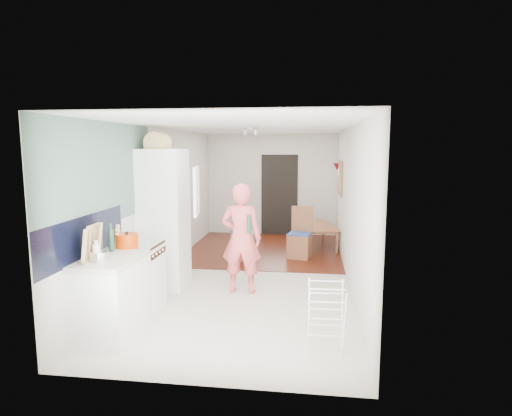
% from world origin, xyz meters
% --- Properties ---
extents(room_shell, '(3.20, 7.00, 2.50)m').
position_xyz_m(room_shell, '(0.00, 0.00, 1.25)').
color(room_shell, silver).
rests_on(room_shell, ground).
extents(floor, '(3.20, 7.00, 0.01)m').
position_xyz_m(floor, '(0.00, 0.00, 0.00)').
color(floor, beige).
rests_on(floor, ground).
extents(wood_floor_overlay, '(3.20, 3.30, 0.01)m').
position_xyz_m(wood_floor_overlay, '(0.00, 1.85, 0.01)').
color(wood_floor_overlay, '#571D0D').
rests_on(wood_floor_overlay, room_shell).
extents(sage_wall_panel, '(0.02, 3.00, 1.30)m').
position_xyz_m(sage_wall_panel, '(-1.59, -2.00, 1.85)').
color(sage_wall_panel, slate).
rests_on(sage_wall_panel, room_shell).
extents(tile_splashback, '(0.02, 1.90, 0.50)m').
position_xyz_m(tile_splashback, '(-1.59, -2.55, 1.15)').
color(tile_splashback, black).
rests_on(tile_splashback, room_shell).
extents(doorway_recess, '(0.90, 0.04, 2.00)m').
position_xyz_m(doorway_recess, '(0.20, 3.48, 1.00)').
color(doorway_recess, black).
rests_on(doorway_recess, room_shell).
extents(base_cabinet, '(0.60, 0.90, 0.86)m').
position_xyz_m(base_cabinet, '(-1.30, -2.55, 0.43)').
color(base_cabinet, white).
rests_on(base_cabinet, room_shell).
extents(worktop, '(0.62, 0.92, 0.06)m').
position_xyz_m(worktop, '(-1.30, -2.55, 0.89)').
color(worktop, beige).
rests_on(worktop, room_shell).
extents(range_cooker, '(0.60, 0.60, 0.88)m').
position_xyz_m(range_cooker, '(-1.30, -1.80, 0.44)').
color(range_cooker, white).
rests_on(range_cooker, room_shell).
extents(cooker_top, '(0.60, 0.60, 0.04)m').
position_xyz_m(cooker_top, '(-1.30, -1.80, 0.90)').
color(cooker_top, silver).
rests_on(cooker_top, room_shell).
extents(fridge_housing, '(0.66, 0.66, 2.15)m').
position_xyz_m(fridge_housing, '(-1.27, -0.78, 1.07)').
color(fridge_housing, white).
rests_on(fridge_housing, room_shell).
extents(fridge_door, '(0.14, 0.56, 0.70)m').
position_xyz_m(fridge_door, '(-0.66, -1.08, 1.55)').
color(fridge_door, white).
rests_on(fridge_door, room_shell).
extents(fridge_interior, '(0.02, 0.52, 0.66)m').
position_xyz_m(fridge_interior, '(-0.96, -0.78, 1.55)').
color(fridge_interior, white).
rests_on(fridge_interior, room_shell).
extents(pinboard, '(0.03, 0.90, 0.70)m').
position_xyz_m(pinboard, '(1.58, 1.90, 1.55)').
color(pinboard, tan).
rests_on(pinboard, room_shell).
extents(pinboard_frame, '(0.00, 0.94, 0.74)m').
position_xyz_m(pinboard_frame, '(1.57, 1.90, 1.55)').
color(pinboard_frame, '#915C35').
rests_on(pinboard_frame, room_shell).
extents(wall_sconce, '(0.18, 0.18, 0.16)m').
position_xyz_m(wall_sconce, '(1.54, 2.55, 1.75)').
color(wall_sconce, maroon).
rests_on(wall_sconce, room_shell).
extents(person, '(0.73, 0.49, 1.96)m').
position_xyz_m(person, '(-0.04, -0.90, 0.98)').
color(person, '#F15B5E').
rests_on(person, floor).
extents(dining_table, '(0.87, 1.27, 0.41)m').
position_xyz_m(dining_table, '(1.12, 2.24, 0.20)').
color(dining_table, '#915C35').
rests_on(dining_table, floor).
extents(dining_chair, '(0.50, 0.50, 1.01)m').
position_xyz_m(dining_chair, '(0.77, 1.23, 0.50)').
color(dining_chair, '#915C35').
rests_on(dining_chair, floor).
extents(stool, '(0.39, 0.39, 0.43)m').
position_xyz_m(stool, '(-0.35, 0.93, 0.21)').
color(stool, '#915C35').
rests_on(stool, floor).
extents(grey_drape, '(0.49, 0.49, 0.17)m').
position_xyz_m(grey_drape, '(-0.33, 0.91, 0.52)').
color(grey_drape, gray).
rests_on(grey_drape, stool).
extents(drying_rack, '(0.40, 0.36, 0.75)m').
position_xyz_m(drying_rack, '(1.17, -2.65, 0.38)').
color(drying_rack, white).
rests_on(drying_rack, floor).
extents(bread_bin, '(0.38, 0.36, 0.18)m').
position_xyz_m(bread_bin, '(-1.31, -0.83, 2.24)').
color(bread_bin, '#DDBB74').
rests_on(bread_bin, fridge_housing).
extents(red_casserole, '(0.30, 0.30, 0.17)m').
position_xyz_m(red_casserole, '(-1.32, -2.02, 1.01)').
color(red_casserole, '#DB3903').
rests_on(red_casserole, cooker_top).
extents(steel_pan, '(0.22, 0.22, 0.11)m').
position_xyz_m(steel_pan, '(-1.34, -2.69, 0.97)').
color(steel_pan, silver).
rests_on(steel_pan, worktop).
extents(held_bottle, '(0.06, 0.06, 0.26)m').
position_xyz_m(held_bottle, '(0.10, -1.07, 1.08)').
color(held_bottle, '#1F4428').
rests_on(held_bottle, person).
extents(bottle_a, '(0.07, 0.07, 0.27)m').
position_xyz_m(bottle_a, '(-1.44, -2.47, 1.06)').
color(bottle_a, '#1F4428').
rests_on(bottle_a, worktop).
extents(bottle_b, '(0.07, 0.07, 0.28)m').
position_xyz_m(bottle_b, '(-1.40, -2.27, 1.06)').
color(bottle_b, '#1F4428').
rests_on(bottle_b, worktop).
extents(bottle_c, '(0.09, 0.09, 0.20)m').
position_xyz_m(bottle_c, '(-1.34, -2.74, 1.02)').
color(bottle_c, silver).
rests_on(bottle_c, worktop).
extents(pepper_mill_front, '(0.07, 0.07, 0.20)m').
position_xyz_m(pepper_mill_front, '(-1.41, -2.09, 1.02)').
color(pepper_mill_front, '#DDBB74').
rests_on(pepper_mill_front, worktop).
extents(pepper_mill_back, '(0.07, 0.07, 0.23)m').
position_xyz_m(pepper_mill_back, '(-1.43, -2.03, 1.04)').
color(pepper_mill_back, '#DDBB74').
rests_on(pepper_mill_back, worktop).
extents(chopping_boards, '(0.08, 0.31, 0.42)m').
position_xyz_m(chopping_boards, '(-1.41, -2.71, 1.13)').
color(chopping_boards, '#DDBB74').
rests_on(chopping_boards, worktop).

